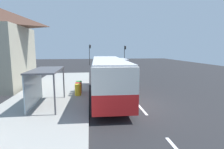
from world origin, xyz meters
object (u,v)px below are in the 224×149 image
Objects in this scene: bus at (108,76)px; recycling_bin_yellow at (78,90)px; white_van at (120,64)px; sedan_near at (112,62)px; traffic_light_far_side at (90,52)px; recycling_bin_red at (78,88)px; recycling_bin_green at (79,86)px; sedan_far at (108,60)px; traffic_light_near_side at (125,52)px; bus_shelter at (42,78)px.

bus is 2.78m from recycling_bin_yellow.
white_van is at bearing 76.60° from bus.
sedan_near is at bearing 82.13° from bus.
recycling_bin_yellow is at bearing -92.13° from traffic_light_far_side.
recycling_bin_red and recycling_bin_green have the same top height.
white_van is at bearing 67.40° from recycling_bin_red.
bus is at bearing -103.40° from white_van.
traffic_light_far_side is at bearing -122.59° from sedan_far.
recycling_bin_green is (-6.50, -27.32, -0.14)m from sedan_near.
recycling_bin_yellow is 30.46m from traffic_light_near_side.
bus_shelter is (-11.91, -31.22, -1.09)m from traffic_light_near_side.
white_van is at bearing -90.47° from sedan_near.
sedan_near is at bearing 77.24° from recycling_bin_yellow.
sedan_near is (4.01, 29.05, -1.05)m from bus.
traffic_light_near_side is at bearing 70.47° from recycling_bin_green.
bus_shelter reaches higher than sedan_far.
white_van is (3.91, 16.41, -0.50)m from bus.
traffic_light_near_side is 1.20× the size of bus_shelter.
bus is at bearing -22.56° from recycling_bin_red.
traffic_light_near_side is (9.70, 28.06, 2.54)m from recycling_bin_red.
recycling_bin_yellow is (-6.40, -16.08, -0.69)m from white_van.
bus is 11.67× the size of recycling_bin_yellow.
recycling_bin_red is 1.00× the size of recycling_bin_green.
bus is at bearing 24.35° from bus_shelter.
traffic_light_far_side reaches higher than recycling_bin_red.
sedan_far is 37.18m from recycling_bin_green.
traffic_light_far_side reaches higher than white_van.
recycling_bin_red is at bearing -99.88° from sedan_far.
bus_shelter is at bearing -95.90° from traffic_light_far_side.
traffic_light_near_side is (7.21, 29.09, 1.35)m from bus.
sedan_near is 29.44m from recycling_bin_yellow.
traffic_light_near_side is at bearing 70.93° from recycling_bin_red.
traffic_light_far_side reaches higher than traffic_light_near_side.
sedan_far is at bearing 77.85° from bus_shelter.
recycling_bin_green is at bearing -103.39° from sedan_near.
recycling_bin_green is (-6.50, -36.60, -0.14)m from sedan_far.
recycling_bin_red is at bearing 157.44° from bus.
bus_shelter is (-3.31, -32.02, -1.26)m from traffic_light_far_side.
sedan_far is (0.10, 21.93, -0.55)m from white_van.
traffic_light_near_side is at bearing -70.88° from sedan_far.
sedan_far reaches higher than recycling_bin_red.
recycling_bin_red is at bearing -90.00° from recycling_bin_green.
traffic_light_far_side is at bearing 111.47° from white_van.
traffic_light_far_side is at bearing 92.66° from bus.
recycling_bin_red is 0.20× the size of traffic_light_near_side.
sedan_near is at bearing -89.96° from sedan_far.
recycling_bin_green is (-2.49, 1.73, -1.19)m from bus.
sedan_near is 4.00m from traffic_light_near_side.
sedan_near is at bearing -8.85° from traffic_light_far_side.
sedan_far is at bearing 80.30° from recycling_bin_yellow.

